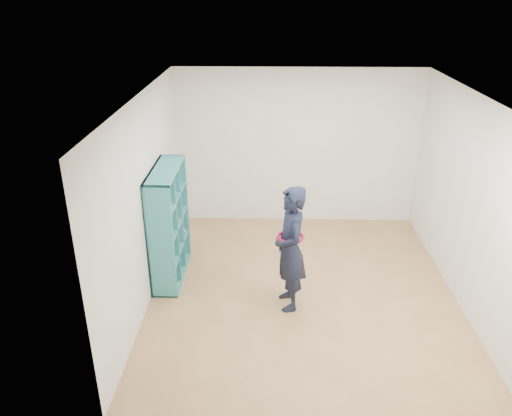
{
  "coord_description": "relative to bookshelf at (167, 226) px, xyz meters",
  "views": [
    {
      "loc": [
        -0.47,
        -5.67,
        3.77
      ],
      "look_at": [
        -0.63,
        0.3,
        1.08
      ],
      "focal_mm": 35.0,
      "sensor_mm": 36.0,
      "label": 1
    }
  ],
  "objects": [
    {
      "name": "ceiling",
      "position": [
        1.84,
        -0.37,
        1.83
      ],
      "size": [
        4.5,
        4.5,
        0.0
      ],
      "primitive_type": "plane",
      "color": "white",
      "rests_on": "wall_back"
    },
    {
      "name": "smartphone",
      "position": [
        1.48,
        -0.63,
        0.15
      ],
      "size": [
        0.04,
        0.08,
        0.12
      ],
      "rotation": [
        0.29,
        0.0,
        0.38
      ],
      "color": "silver",
      "rests_on": "person"
    },
    {
      "name": "person",
      "position": [
        1.65,
        -0.68,
        0.04
      ],
      "size": [
        0.49,
        0.65,
        1.62
      ],
      "rotation": [
        0.0,
        0.0,
        -1.38
      ],
      "color": "black",
      "rests_on": "floor"
    },
    {
      "name": "floor",
      "position": [
        1.84,
        -0.37,
        -0.77
      ],
      "size": [
        4.5,
        4.5,
        0.0
      ],
      "primitive_type": "plane",
      "color": "#996D45",
      "rests_on": "ground"
    },
    {
      "name": "bookshelf",
      "position": [
        0.0,
        0.0,
        0.0
      ],
      "size": [
        0.35,
        1.19,
        1.58
      ],
      "color": "teal",
      "rests_on": "floor"
    },
    {
      "name": "wall_front",
      "position": [
        1.84,
        -2.62,
        0.53
      ],
      "size": [
        4.0,
        0.02,
        2.6
      ],
      "primitive_type": "cube",
      "color": "silver",
      "rests_on": "floor"
    },
    {
      "name": "wall_back",
      "position": [
        1.84,
        1.88,
        0.53
      ],
      "size": [
        4.0,
        0.02,
        2.6
      ],
      "primitive_type": "cube",
      "color": "silver",
      "rests_on": "floor"
    },
    {
      "name": "wall_right",
      "position": [
        3.84,
        -0.37,
        0.53
      ],
      "size": [
        0.02,
        4.5,
        2.6
      ],
      "primitive_type": "cube",
      "color": "silver",
      "rests_on": "floor"
    },
    {
      "name": "wall_left",
      "position": [
        -0.16,
        -0.37,
        0.53
      ],
      "size": [
        0.02,
        4.5,
        2.6
      ],
      "primitive_type": "cube",
      "color": "silver",
      "rests_on": "floor"
    }
  ]
}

